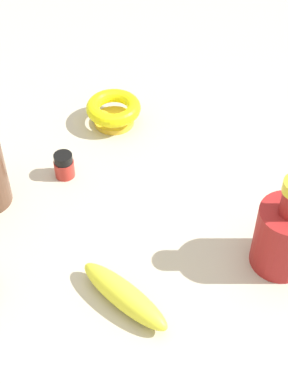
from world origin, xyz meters
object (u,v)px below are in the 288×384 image
object	(u,v)px
banana	(124,296)
nail_polish_jar	(64,165)
bottle_short	(285,234)
bowl	(114,110)

from	to	relation	value
banana	nail_polish_jar	xyz separation A→B (m)	(0.25, 0.13, 0.00)
banana	bottle_short	distance (m)	0.25
bowl	banana	distance (m)	0.41
bowl	nail_polish_jar	world-z (taller)	bowl
banana	bottle_short	size ratio (longest dim) A/B	0.95
bottle_short	bowl	bearing A→B (deg)	43.38
nail_polish_jar	bottle_short	size ratio (longest dim) A/B	0.28
nail_polish_jar	bottle_short	bearing A→B (deg)	-113.55
banana	nail_polish_jar	world-z (taller)	nail_polish_jar
nail_polish_jar	bottle_short	distance (m)	0.39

